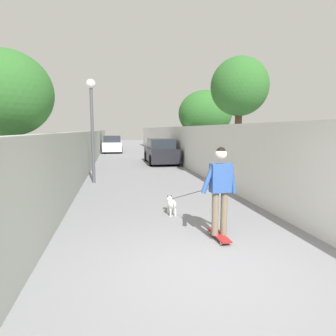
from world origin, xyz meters
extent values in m
plane|color=gray|center=(14.00, 0.00, 0.00)|extent=(80.00, 80.00, 0.00)
cube|color=#999E93|center=(12.00, 2.69, 1.01)|extent=(48.00, 0.30, 2.01)
cube|color=silver|center=(12.00, -2.69, 1.14)|extent=(48.00, 0.30, 2.28)
cylinder|color=#473523|center=(13.00, -4.06, 1.05)|extent=(0.24, 0.24, 2.09)
ellipsoid|color=#2D6628|center=(13.00, -4.06, 3.05)|extent=(3.18, 3.18, 2.73)
cylinder|color=#473523|center=(7.50, -3.74, 1.57)|extent=(0.29, 0.29, 3.13)
ellipsoid|color=#2D6628|center=(7.50, -3.74, 3.83)|extent=(2.34, 2.34, 2.37)
cylinder|color=#473523|center=(3.00, 3.55, 1.14)|extent=(0.23, 0.23, 2.29)
ellipsoid|color=#2D6628|center=(3.00, 3.55, 2.87)|extent=(1.93, 1.93, 1.83)
cylinder|color=#4C4C51|center=(7.80, 2.14, 1.84)|extent=(0.12, 0.12, 3.67)
sphere|color=silver|center=(7.80, 2.14, 3.82)|extent=(0.36, 0.36, 0.36)
cube|color=maroon|center=(1.26, -0.65, 0.07)|extent=(0.81, 0.23, 0.02)
cylinder|color=beige|center=(1.53, -0.57, 0.03)|extent=(0.06, 0.03, 0.06)
cylinder|color=beige|center=(1.54, -0.71, 0.03)|extent=(0.06, 0.03, 0.06)
cylinder|color=beige|center=(0.97, -0.59, 0.03)|extent=(0.06, 0.03, 0.06)
cylinder|color=beige|center=(0.98, -0.73, 0.03)|extent=(0.06, 0.03, 0.06)
cylinder|color=#726651|center=(1.25, -0.56, 0.50)|extent=(0.13, 0.13, 0.84)
cylinder|color=#726651|center=(1.26, -0.74, 0.50)|extent=(0.13, 0.13, 0.84)
cube|color=#2D5199|center=(1.26, -0.65, 1.19)|extent=(0.23, 0.39, 0.54)
cylinder|color=#2D5199|center=(1.25, -0.41, 1.19)|extent=(0.10, 0.29, 0.58)
cylinder|color=#2D5199|center=(1.26, -0.89, 1.18)|extent=(0.10, 0.18, 0.59)
sphere|color=beige|center=(1.26, -0.65, 1.64)|extent=(0.22, 0.22, 0.22)
sphere|color=black|center=(1.26, -0.65, 1.68)|extent=(0.19, 0.19, 0.19)
ellipsoid|color=white|center=(2.99, -0.06, 0.27)|extent=(0.40, 0.23, 0.22)
sphere|color=white|center=(3.25, -0.05, 0.34)|extent=(0.15, 0.15, 0.15)
cone|color=black|center=(3.25, -0.01, 0.42)|extent=(0.05, 0.05, 0.06)
cone|color=black|center=(3.25, -0.09, 0.42)|extent=(0.05, 0.05, 0.06)
cylinder|color=white|center=(3.11, 0.01, 0.09)|extent=(0.04, 0.04, 0.18)
cylinder|color=white|center=(3.12, -0.11, 0.09)|extent=(0.04, 0.04, 0.18)
cylinder|color=white|center=(2.86, 0.00, 0.09)|extent=(0.04, 0.04, 0.18)
cylinder|color=white|center=(2.86, -0.12, 0.09)|extent=(0.04, 0.04, 0.18)
cylinder|color=white|center=(2.74, -0.06, 0.35)|extent=(0.14, 0.03, 0.13)
cylinder|color=black|center=(2.12, -0.35, 0.73)|extent=(1.74, 0.60, 0.66)
cube|color=black|center=(14.05, -1.54, 0.56)|extent=(4.26, 1.70, 0.80)
cube|color=#262B33|center=(14.05, -1.54, 1.24)|extent=(2.21, 1.50, 0.60)
cylinder|color=black|center=(15.37, -0.75, 0.32)|extent=(0.64, 0.22, 0.64)
cylinder|color=black|center=(15.37, -2.33, 0.32)|extent=(0.64, 0.22, 0.64)
cylinder|color=black|center=(12.73, -0.75, 0.32)|extent=(0.64, 0.22, 0.64)
cylinder|color=black|center=(12.73, -2.33, 0.32)|extent=(0.64, 0.22, 0.64)
cube|color=silver|center=(23.33, 1.54, 0.56)|extent=(3.83, 1.70, 0.80)
cube|color=#262B33|center=(23.33, 1.54, 1.24)|extent=(1.99, 1.50, 0.60)
cylinder|color=black|center=(24.52, 2.33, 0.32)|extent=(0.64, 0.22, 0.64)
cylinder|color=black|center=(24.52, 0.75, 0.32)|extent=(0.64, 0.22, 0.64)
cylinder|color=black|center=(22.15, 2.33, 0.32)|extent=(0.64, 0.22, 0.64)
cylinder|color=black|center=(22.15, 0.75, 0.32)|extent=(0.64, 0.22, 0.64)
camera|label=1|loc=(-3.85, 1.29, 2.10)|focal=30.92mm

